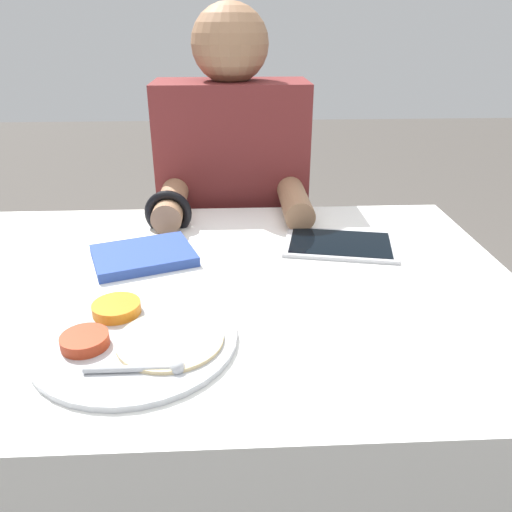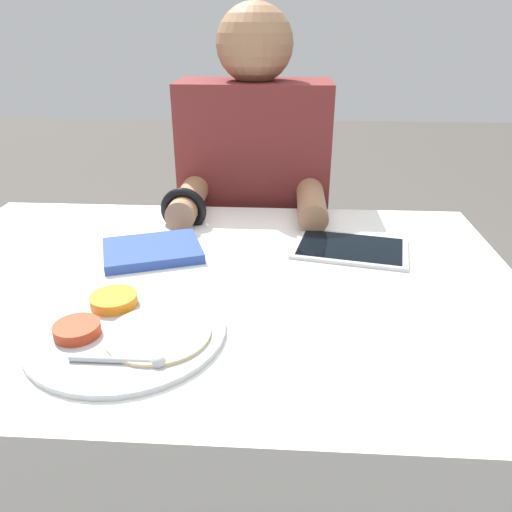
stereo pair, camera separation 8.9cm
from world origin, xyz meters
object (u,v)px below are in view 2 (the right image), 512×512
Objects in this scene: thali_tray at (126,329)px; person_diner at (255,246)px; red_notebook at (152,251)px; tablet_device at (350,248)px.

person_diner reaches higher than thali_tray.
thali_tray is 0.25× the size of person_diner.
thali_tray is 0.29m from red_notebook.
red_notebook is 0.89× the size of tablet_device.
tablet_device is at bearing 41.49° from thali_tray.
tablet_device is (0.41, 0.05, -0.00)m from red_notebook.
red_notebook is 0.51m from person_diner.
thali_tray is 1.31× the size of red_notebook.
red_notebook is at bearing -173.22° from tablet_device.
thali_tray is at bearing -138.51° from tablet_device.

